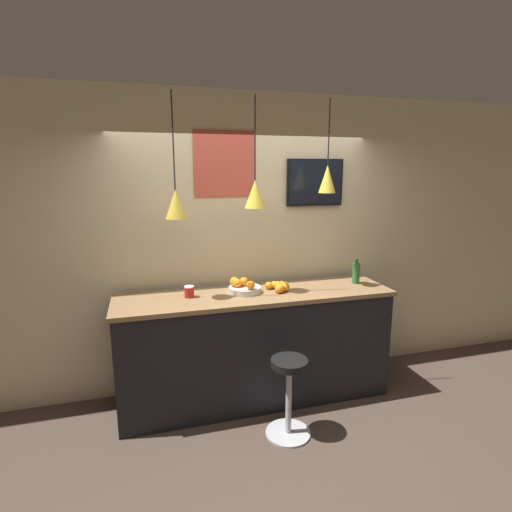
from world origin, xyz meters
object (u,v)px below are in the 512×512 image
juice_bottle (356,273)px  mounted_tv (315,182)px  spread_jar (189,292)px  bar_stool (289,388)px  fruit_bowl (244,287)px

juice_bottle → mounted_tv: size_ratio=0.42×
spread_jar → bar_stool: bearing=-42.3°
mounted_tv → fruit_bowl: bearing=-158.4°
bar_stool → fruit_bowl: bearing=108.3°
fruit_bowl → spread_jar: 0.50m
juice_bottle → mounted_tv: (-0.33, 0.33, 0.88)m
fruit_bowl → juice_bottle: (1.16, 0.00, 0.06)m
juice_bottle → fruit_bowl: bearing=-180.0°
juice_bottle → spread_jar: juice_bottle is taller
spread_jar → mounted_tv: size_ratio=0.17×
mounted_tv → bar_stool: bearing=-122.1°
fruit_bowl → juice_bottle: juice_bottle is taller
juice_bottle → mounted_tv: 1.00m
fruit_bowl → juice_bottle: size_ratio=1.19×
bar_stool → spread_jar: spread_jar is taller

